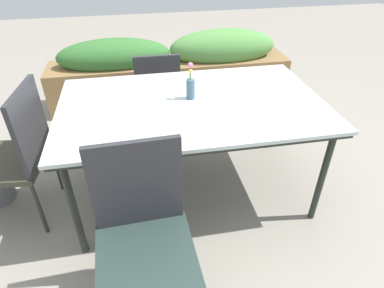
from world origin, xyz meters
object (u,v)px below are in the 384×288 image
(chair_near_left, at_px, (143,230))
(planter_box, at_px, (171,70))
(flower_vase, at_px, (190,85))
(dining_table, at_px, (192,109))
(chair_end_left, at_px, (16,151))
(chair_far_side, at_px, (158,89))

(chair_near_left, bearing_deg, planter_box, -103.16)
(flower_vase, height_order, planter_box, flower_vase)
(chair_near_left, relative_size, flower_vase, 3.80)
(dining_table, xyz_separation_m, chair_end_left, (-1.18, -0.01, -0.19))
(dining_table, relative_size, chair_far_side, 2.06)
(chair_end_left, relative_size, flower_vase, 3.79)
(chair_near_left, distance_m, planter_box, 2.47)
(chair_far_side, xyz_separation_m, flower_vase, (0.17, -0.80, 0.38))
(chair_near_left, xyz_separation_m, planter_box, (0.46, 2.42, -0.16))
(chair_far_side, height_order, flower_vase, flower_vase)
(chair_near_left, xyz_separation_m, chair_end_left, (-0.78, 0.83, 0.00))
(chair_end_left, bearing_deg, flower_vase, -80.56)
(chair_end_left, height_order, planter_box, chair_end_left)
(planter_box, bearing_deg, chair_near_left, -100.81)
(chair_far_side, bearing_deg, planter_box, 73.85)
(flower_vase, bearing_deg, chair_far_side, 101.79)
(chair_near_left, xyz_separation_m, flower_vase, (0.40, 0.90, 0.34))
(flower_vase, xyz_separation_m, planter_box, (0.06, 1.53, -0.50))
(chair_near_left, height_order, chair_end_left, chair_near_left)
(chair_near_left, bearing_deg, dining_table, -118.13)
(chair_near_left, distance_m, chair_far_side, 1.71)
(dining_table, xyz_separation_m, chair_far_side, (-0.17, 0.86, -0.23))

